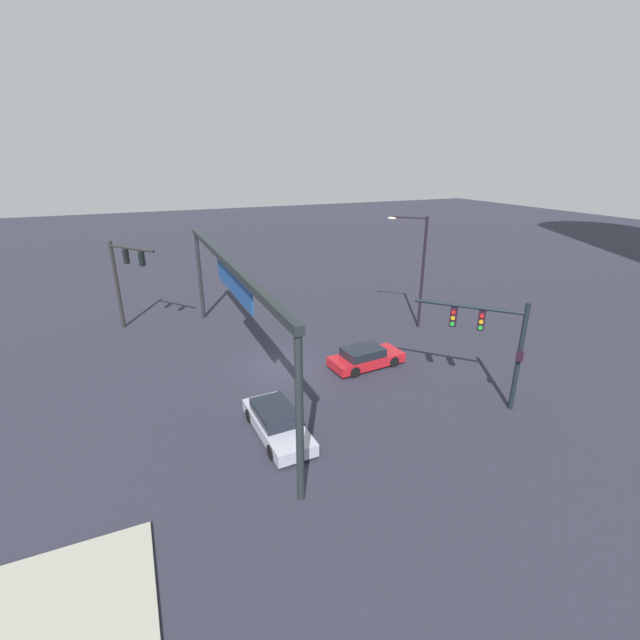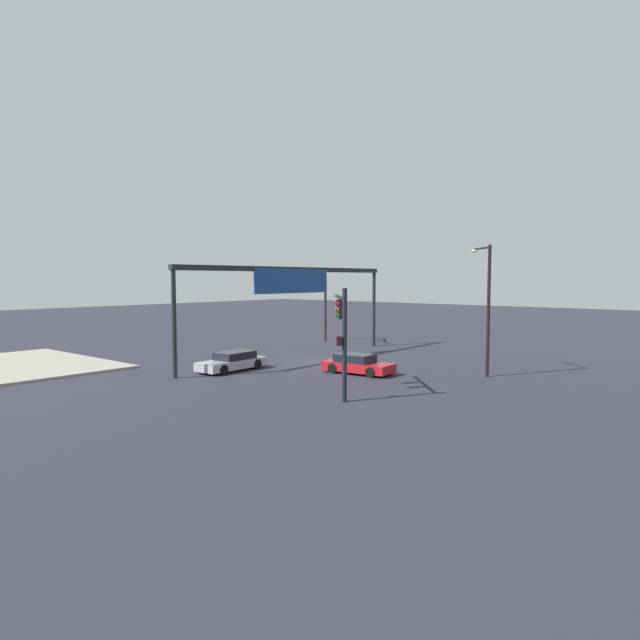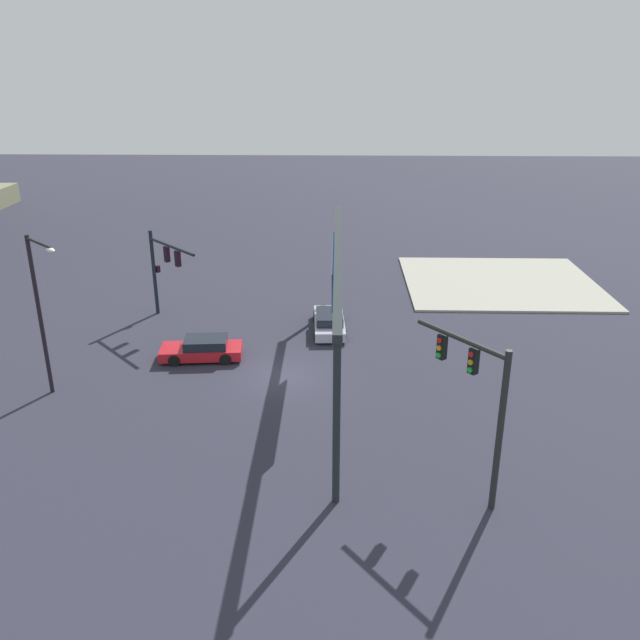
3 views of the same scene
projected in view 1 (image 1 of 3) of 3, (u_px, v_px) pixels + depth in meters
The scene contains 7 objects.
ground_plane at pixel (281, 366), 25.74m from camera, with size 173.70×173.70×0.00m, color #2A2A38.
traffic_signal_near_corner at pixel (124, 271), 29.72m from camera, with size 3.53×2.77×6.30m.
traffic_signal_opposite_side at pixel (493, 335), 20.53m from camera, with size 4.13×3.63×5.48m.
streetlamp_curved_arm at pixel (419, 264), 30.20m from camera, with size 2.04×2.14×7.95m.
overhead_sign_gantry at pixel (229, 278), 22.66m from camera, with size 21.19×0.43×6.77m.
sedan_car_approaching at pixel (365, 357), 25.51m from camera, with size 2.21×4.55×1.21m.
sedan_car_waiting_far at pixel (277, 422), 19.27m from camera, with size 4.88×2.05×1.21m.
Camera 1 is at (22.12, -7.16, 11.60)m, focal length 24.32 mm.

